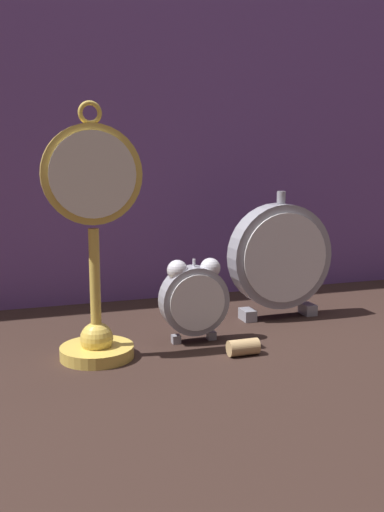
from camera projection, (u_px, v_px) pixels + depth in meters
The scene contains 6 objects.
ground_plane at pixel (211, 353), 0.78m from camera, with size 4.00×4.00×0.00m, color black.
fabric_backdrop_drape at pixel (148, 113), 1.02m from camera, with size 1.70×0.01×0.68m, color #6B478E.
pocket_watch_on_stand at pixel (94, 249), 0.73m from camera, with size 0.13×0.10×0.33m.
alarm_clock_twin_bell at pixel (194, 296), 0.81m from camera, with size 0.10×0.03×0.12m.
mantel_clock_silver at pixel (280, 257), 0.93m from camera, with size 0.17×0.04×0.21m.
wine_cork at pixel (243, 347), 0.76m from camera, with size 0.02×0.02×0.04m, color tan.
Camera 1 is at (-0.26, -0.70, 0.26)m, focal length 40.00 mm.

